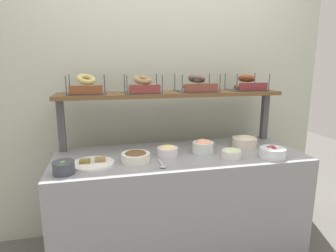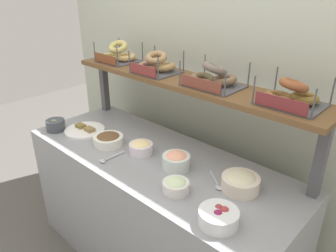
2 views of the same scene
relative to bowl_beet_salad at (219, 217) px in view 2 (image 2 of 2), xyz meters
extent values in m
cube|color=#B6BDAA|center=(-0.62, 0.77, 0.31)|extent=(3.01, 0.06, 2.40)
cube|color=gray|center=(-0.62, 0.22, -0.46)|extent=(1.81, 0.70, 0.85)
cube|color=#4C4C51|center=(-1.46, 0.49, 0.16)|extent=(0.05, 0.05, 0.40)
cube|color=#4C4C51|center=(0.22, 0.49, 0.16)|extent=(0.05, 0.05, 0.40)
cube|color=brown|center=(-0.62, 0.49, 0.38)|extent=(1.77, 0.32, 0.03)
cylinder|color=white|center=(0.00, 0.00, 0.00)|extent=(0.18, 0.18, 0.07)
sphere|color=#A6353A|center=(0.01, 0.02, 0.02)|extent=(0.05, 0.05, 0.05)
sphere|color=#8A1E4C|center=(0.00, -0.01, 0.02)|extent=(0.04, 0.04, 0.04)
sphere|color=#933939|center=(-0.02, 0.02, 0.02)|extent=(0.04, 0.04, 0.04)
cylinder|color=silver|center=(-0.44, 0.21, 0.00)|extent=(0.16, 0.16, 0.08)
ellipsoid|color=#F9A987|center=(-0.44, 0.21, 0.04)|extent=(0.12, 0.12, 0.06)
cylinder|color=silver|center=(-0.29, 0.05, -0.01)|extent=(0.14, 0.14, 0.06)
ellipsoid|color=beige|center=(-0.29, 0.05, 0.02)|extent=(0.11, 0.11, 0.04)
cylinder|color=white|center=(-0.95, 0.13, -0.01)|extent=(0.19, 0.19, 0.06)
ellipsoid|color=brown|center=(-0.95, 0.13, 0.02)|extent=(0.15, 0.15, 0.04)
cylinder|color=beige|center=(-0.07, 0.29, 0.00)|extent=(0.19, 0.19, 0.07)
ellipsoid|color=beige|center=(-0.07, 0.29, 0.03)|extent=(0.15, 0.15, 0.05)
cylinder|color=#3D424B|center=(-1.40, 0.01, 0.00)|extent=(0.13, 0.13, 0.08)
sphere|color=#6A9C4F|center=(-1.40, 0.01, 0.03)|extent=(0.03, 0.03, 0.03)
sphere|color=#66A03F|center=(-1.40, 0.01, 0.03)|extent=(0.03, 0.03, 0.03)
sphere|color=#67945A|center=(-1.40, -0.01, 0.03)|extent=(0.04, 0.04, 0.04)
cylinder|color=white|center=(-0.72, 0.20, -0.01)|extent=(0.15, 0.15, 0.06)
ellipsoid|color=#F9E095|center=(-0.72, 0.20, 0.02)|extent=(0.12, 0.12, 0.04)
cylinder|color=white|center=(-1.24, 0.13, -0.03)|extent=(0.28, 0.28, 0.01)
cube|color=olive|center=(-1.28, 0.13, -0.01)|extent=(0.07, 0.05, 0.02)
cube|color=olive|center=(-1.19, 0.14, -0.01)|extent=(0.07, 0.05, 0.02)
cube|color=#B7B7BC|center=(-0.22, 0.27, -0.03)|extent=(0.12, 0.09, 0.01)
ellipsoid|color=#B7B7BC|center=(-0.14, 0.21, -0.03)|extent=(0.04, 0.03, 0.01)
cube|color=#B7B7BC|center=(-0.80, 0.05, -0.03)|extent=(0.01, 0.14, 0.01)
ellipsoid|color=#B7B7BC|center=(-0.80, -0.04, -0.03)|extent=(0.04, 0.03, 0.01)
cube|color=#4C4C51|center=(-1.26, 0.50, 0.40)|extent=(0.27, 0.24, 0.01)
cylinder|color=#4C4C51|center=(-1.40, 0.38, 0.46)|extent=(0.01, 0.01, 0.14)
cylinder|color=#4C4C51|center=(-1.13, 0.38, 0.46)|extent=(0.01, 0.01, 0.14)
cylinder|color=#4C4C51|center=(-1.40, 0.61, 0.46)|extent=(0.01, 0.01, 0.14)
cylinder|color=#4C4C51|center=(-1.13, 0.61, 0.46)|extent=(0.01, 0.01, 0.14)
cube|color=brown|center=(-1.26, 0.38, 0.43)|extent=(0.23, 0.01, 0.06)
torus|color=tan|center=(-1.31, 0.47, 0.42)|extent=(0.20, 0.20, 0.05)
torus|color=tan|center=(-1.22, 0.54, 0.43)|extent=(0.19, 0.19, 0.05)
torus|color=tan|center=(-1.26, 0.50, 0.50)|extent=(0.19, 0.19, 0.09)
cube|color=#4C4C51|center=(-0.85, 0.47, 0.40)|extent=(0.27, 0.24, 0.01)
cylinder|color=#4C4C51|center=(-0.98, 0.36, 0.46)|extent=(0.01, 0.01, 0.14)
cylinder|color=#4C4C51|center=(-0.72, 0.36, 0.46)|extent=(0.01, 0.01, 0.14)
cylinder|color=#4C4C51|center=(-0.98, 0.59, 0.46)|extent=(0.01, 0.01, 0.14)
cylinder|color=#4C4C51|center=(-0.72, 0.59, 0.46)|extent=(0.01, 0.01, 0.14)
cube|color=maroon|center=(-0.85, 0.35, 0.43)|extent=(0.23, 0.01, 0.06)
torus|color=#98735A|center=(-0.89, 0.44, 0.43)|extent=(0.19, 0.19, 0.06)
torus|color=#A88651|center=(-0.81, 0.51, 0.43)|extent=(0.17, 0.17, 0.06)
torus|color=#9D7B50|center=(-0.85, 0.47, 0.49)|extent=(0.19, 0.19, 0.08)
cube|color=#4C4C51|center=(-0.41, 0.49, 0.40)|extent=(0.31, 0.24, 0.01)
cylinder|color=#4C4C51|center=(-0.56, 0.37, 0.46)|extent=(0.01, 0.01, 0.14)
cylinder|color=#4C4C51|center=(-0.26, 0.37, 0.46)|extent=(0.01, 0.01, 0.14)
cylinder|color=#4C4C51|center=(-0.56, 0.60, 0.46)|extent=(0.01, 0.01, 0.14)
cylinder|color=#4C4C51|center=(-0.26, 0.60, 0.46)|extent=(0.01, 0.01, 0.14)
cube|color=brown|center=(-0.41, 0.37, 0.43)|extent=(0.27, 0.01, 0.06)
torus|color=brown|center=(-0.46, 0.46, 0.43)|extent=(0.16, 0.16, 0.06)
torus|color=brown|center=(-0.36, 0.52, 0.43)|extent=(0.19, 0.19, 0.06)
torus|color=#736359|center=(-0.41, 0.49, 0.50)|extent=(0.20, 0.20, 0.09)
cube|color=#4C4C51|center=(0.04, 0.50, 0.40)|extent=(0.29, 0.24, 0.01)
cylinder|color=#4C4C51|center=(-0.11, 0.39, 0.46)|extent=(0.01, 0.01, 0.14)
cylinder|color=#4C4C51|center=(0.18, 0.39, 0.46)|extent=(0.01, 0.01, 0.14)
cylinder|color=#4C4C51|center=(-0.11, 0.62, 0.46)|extent=(0.01, 0.01, 0.14)
cylinder|color=#4C4C51|center=(0.18, 0.62, 0.46)|extent=(0.01, 0.01, 0.14)
cube|color=maroon|center=(0.04, 0.38, 0.43)|extent=(0.25, 0.01, 0.06)
torus|color=brown|center=(-0.01, 0.47, 0.43)|extent=(0.19, 0.20, 0.05)
torus|color=brown|center=(0.08, 0.54, 0.43)|extent=(0.20, 0.20, 0.05)
torus|color=brown|center=(0.04, 0.50, 0.49)|extent=(0.20, 0.20, 0.08)
camera|label=1|loc=(-1.15, -1.71, 0.61)|focal=30.43mm
camera|label=2|loc=(0.60, -0.96, 0.95)|focal=34.44mm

